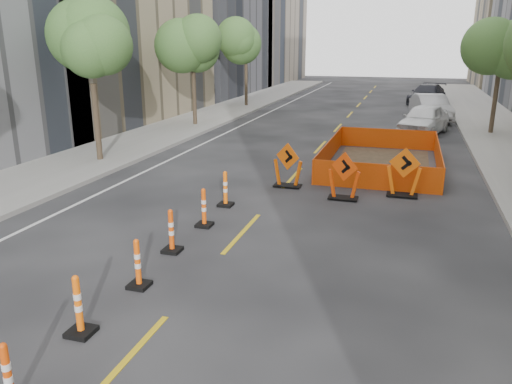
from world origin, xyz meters
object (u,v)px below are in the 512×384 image
(channelizer_2, at_px, (78,305))
(channelizer_5, at_px, (204,208))
(channelizer_6, at_px, (225,189))
(parked_car_near, at_px, (424,120))
(chevron_sign_center, at_px, (344,176))
(parked_car_far, at_px, (427,94))
(chevron_sign_right, at_px, (404,172))
(channelizer_1, at_px, (8,376))
(parked_car_mid, at_px, (431,108))
(chevron_sign_left, at_px, (288,165))
(channelizer_3, at_px, (138,263))
(channelizer_4, at_px, (171,231))

(channelizer_2, relative_size, channelizer_5, 1.03)
(channelizer_6, xyz_separation_m, parked_car_near, (6.06, 15.10, 0.27))
(channelizer_2, bearing_deg, channelizer_6, 90.60)
(channelizer_6, xyz_separation_m, chevron_sign_center, (3.42, 1.78, 0.23))
(parked_car_near, height_order, parked_car_far, parked_car_near)
(chevron_sign_right, relative_size, parked_car_near, 0.34)
(channelizer_1, relative_size, parked_car_mid, 0.21)
(channelizer_1, relative_size, parked_car_near, 0.22)
(channelizer_2, bearing_deg, parked_car_mid, 77.02)
(chevron_sign_right, bearing_deg, channelizer_5, -134.25)
(channelizer_2, height_order, parked_car_near, parked_car_near)
(channelizer_5, xyz_separation_m, parked_car_far, (6.47, 31.96, 0.26))
(chevron_sign_left, bearing_deg, chevron_sign_right, 21.63)
(channelizer_2, bearing_deg, channelizer_3, 87.59)
(channelizer_2, relative_size, parked_car_mid, 0.22)
(channelizer_6, distance_m, parked_car_far, 30.79)
(chevron_sign_center, height_order, chevron_sign_right, chevron_sign_right)
(chevron_sign_center, distance_m, parked_car_far, 28.48)
(chevron_sign_left, bearing_deg, channelizer_6, -94.78)
(channelizer_3, height_order, parked_car_far, parked_car_far)
(channelizer_3, height_order, channelizer_4, channelizer_4)
(parked_car_near, distance_m, parked_car_far, 15.00)
(channelizer_1, height_order, channelizer_6, channelizer_6)
(channelizer_4, height_order, parked_car_near, parked_car_near)
(parked_car_near, bearing_deg, parked_car_mid, 100.40)
(parked_car_mid, bearing_deg, channelizer_3, -116.30)
(channelizer_2, bearing_deg, chevron_sign_right, 62.92)
(channelizer_5, relative_size, parked_car_far, 0.20)
(channelizer_1, xyz_separation_m, parked_car_near, (5.76, 24.43, 0.30))
(channelizer_3, height_order, chevron_sign_right, chevron_sign_right)
(chevron_sign_right, bearing_deg, parked_car_mid, 90.51)
(channelizer_2, xyz_separation_m, parked_car_mid, (6.48, 28.13, 0.27))
(chevron_sign_left, bearing_deg, channelizer_5, -83.85)
(parked_car_far, bearing_deg, chevron_sign_center, -82.53)
(channelizer_6, relative_size, parked_car_near, 0.23)
(chevron_sign_left, bearing_deg, channelizer_2, -75.26)
(channelizer_2, bearing_deg, chevron_sign_left, 82.90)
(channelizer_2, bearing_deg, channelizer_5, 90.14)
(channelizer_5, distance_m, parked_car_mid, 23.45)
(channelizer_6, bearing_deg, parked_car_mid, 72.38)
(channelizer_3, bearing_deg, channelizer_4, 94.87)
(parked_car_mid, bearing_deg, parked_car_far, 77.59)
(chevron_sign_left, height_order, parked_car_far, parked_car_far)
(channelizer_3, xyz_separation_m, channelizer_6, (-0.16, 5.60, 0.02))
(channelizer_6, relative_size, chevron_sign_center, 0.71)
(parked_car_near, bearing_deg, channelizer_2, -89.23)
(channelizer_2, height_order, chevron_sign_right, chevron_sign_right)
(channelizer_1, distance_m, channelizer_2, 1.88)
(channelizer_1, bearing_deg, chevron_sign_center, 74.29)
(channelizer_2, height_order, chevron_sign_center, chevron_sign_center)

